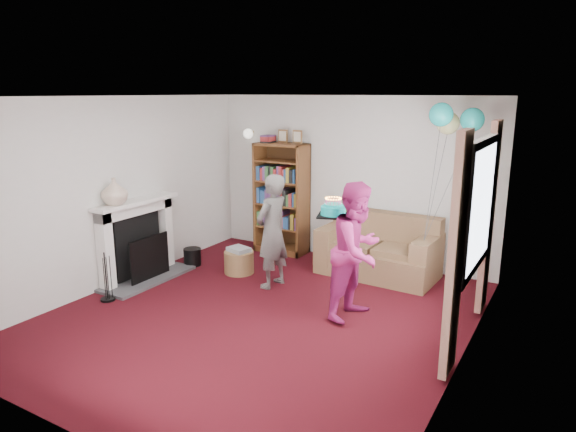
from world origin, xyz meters
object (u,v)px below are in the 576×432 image
Objects in this scene: person_striped at (272,231)px; bookcase at (282,199)px; sofa at (380,252)px; person_magenta at (357,251)px; birthday_cake at (333,211)px.

bookcase is at bearing -147.75° from person_striped.
person_striped is at bearing -129.57° from sofa.
sofa is 1.07× the size of person_striped.
person_magenta is (0.27, -1.50, 0.47)m from sofa.
person_striped is at bearing 86.65° from person_magenta.
sofa is at bearing 20.47° from person_magenta.
bookcase is 5.65× the size of birthday_cake.
sofa is 1.60m from person_magenta.
sofa is 1.65m from person_striped.
birthday_cake is (0.96, -0.19, 0.43)m from person_striped.
person_striped reaches higher than birthday_cake.
birthday_cake is (-0.38, 0.14, 0.40)m from person_magenta.
sofa is at bearing 144.14° from person_striped.
bookcase is 2.32m from birthday_cake.
person_striped is (0.69, -1.41, -0.11)m from bookcase.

